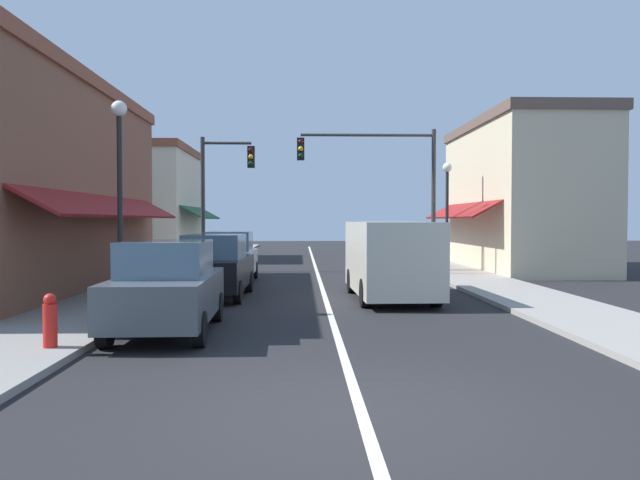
# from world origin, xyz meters

# --- Properties ---
(ground_plane) EXTENTS (80.00, 80.00, 0.00)m
(ground_plane) POSITION_xyz_m (0.00, 18.00, 0.00)
(ground_plane) COLOR black
(sidewalk_left) EXTENTS (2.60, 56.00, 0.12)m
(sidewalk_left) POSITION_xyz_m (-5.50, 18.00, 0.06)
(sidewalk_left) COLOR gray
(sidewalk_left) RESTS_ON ground
(sidewalk_right) EXTENTS (2.60, 56.00, 0.12)m
(sidewalk_right) POSITION_xyz_m (5.50, 18.00, 0.06)
(sidewalk_right) COLOR gray
(sidewalk_right) RESTS_ON ground
(lane_center_stripe) EXTENTS (0.14, 52.00, 0.01)m
(lane_center_stripe) POSITION_xyz_m (0.00, 18.00, 0.00)
(lane_center_stripe) COLOR silver
(lane_center_stripe) RESTS_ON ground
(storefront_left_block) EXTENTS (6.68, 14.20, 6.48)m
(storefront_left_block) POSITION_xyz_m (-9.48, 12.00, 3.24)
(storefront_left_block) COLOR brown
(storefront_left_block) RESTS_ON ground
(storefront_right_block) EXTENTS (5.49, 10.20, 6.50)m
(storefront_right_block) POSITION_xyz_m (8.88, 20.00, 3.26)
(storefront_right_block) COLOR beige
(storefront_right_block) RESTS_ON ground
(storefront_far_left) EXTENTS (6.44, 8.20, 6.20)m
(storefront_far_left) POSITION_xyz_m (-9.36, 28.00, 3.10)
(storefront_far_left) COLOR beige
(storefront_far_left) RESTS_ON ground
(parked_car_nearest_left) EXTENTS (1.86, 4.14, 1.77)m
(parked_car_nearest_left) POSITION_xyz_m (-3.22, 5.04, 0.88)
(parked_car_nearest_left) COLOR #4C5156
(parked_car_nearest_left) RESTS_ON ground
(parked_car_second_left) EXTENTS (1.87, 4.14, 1.77)m
(parked_car_second_left) POSITION_xyz_m (-3.06, 10.50, 0.88)
(parked_car_second_left) COLOR black
(parked_car_second_left) RESTS_ON ground
(parked_car_third_left) EXTENTS (1.80, 4.11, 1.77)m
(parked_car_third_left) POSITION_xyz_m (-3.17, 14.88, 0.88)
(parked_car_third_left) COLOR silver
(parked_car_third_left) RESTS_ON ground
(van_in_lane) EXTENTS (2.10, 5.23, 2.12)m
(van_in_lane) POSITION_xyz_m (1.76, 10.04, 1.15)
(van_in_lane) COLOR beige
(van_in_lane) RESTS_ON ground
(traffic_signal_mast_arm) EXTENTS (5.72, 0.50, 5.90)m
(traffic_signal_mast_arm) POSITION_xyz_m (2.84, 18.58, 4.06)
(traffic_signal_mast_arm) COLOR #333333
(traffic_signal_mast_arm) RESTS_ON ground
(traffic_signal_left_corner) EXTENTS (2.29, 0.50, 5.66)m
(traffic_signal_left_corner) POSITION_xyz_m (-4.10, 19.44, 3.67)
(traffic_signal_left_corner) COLOR #333333
(traffic_signal_left_corner) RESTS_ON ground
(street_lamp_left_near) EXTENTS (0.36, 0.36, 4.92)m
(street_lamp_left_near) POSITION_xyz_m (-4.86, 7.68, 3.30)
(street_lamp_left_near) COLOR black
(street_lamp_left_near) RESTS_ON ground
(street_lamp_right_mid) EXTENTS (0.36, 0.36, 4.37)m
(street_lamp_right_mid) POSITION_xyz_m (4.94, 16.83, 2.98)
(street_lamp_right_mid) COLOR black
(street_lamp_right_mid) RESTS_ON ground
(fire_hydrant) EXTENTS (0.22, 0.22, 0.87)m
(fire_hydrant) POSITION_xyz_m (-4.71, 3.21, 0.55)
(fire_hydrant) COLOR red
(fire_hydrant) RESTS_ON ground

